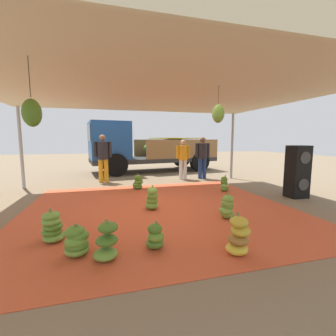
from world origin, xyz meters
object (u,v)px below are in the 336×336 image
Objects in this scene: banana_bunch_3 at (52,227)px; banana_bunch_8 at (77,242)px; banana_bunch_2 at (238,237)px; worker_1 at (202,155)px; banana_bunch_7 at (107,242)px; cargo_truck_main at (148,148)px; banana_bunch_1 at (138,182)px; banana_bunch_6 at (152,199)px; worker_2 at (103,155)px; banana_bunch_0 at (224,184)px; banana_bunch_4 at (227,207)px; banana_bunch_5 at (155,237)px; worker_0 at (183,156)px; speaker_stack at (297,172)px.

banana_bunch_3 is 1.17× the size of banana_bunch_8.
worker_1 is at bearing 70.99° from banana_bunch_2.
banana_bunch_7 is 0.44m from banana_bunch_8.
banana_bunch_7 is 0.32× the size of worker_1.
cargo_truck_main is (2.02, 8.28, 0.94)m from banana_bunch_7.
banana_bunch_1 is 0.08× the size of cargo_truck_main.
banana_bunch_1 is 3.87m from banana_bunch_3.
banana_bunch_6 is at bearing 63.10° from banana_bunch_7.
banana_bunch_2 is 1.78m from banana_bunch_7.
worker_1 reaches higher than banana_bunch_8.
banana_bunch_0 is at bearing -35.85° from worker_2.
banana_bunch_6 is 1.23× the size of banana_bunch_8.
banana_bunch_0 is 2.72m from banana_bunch_1.
cargo_truck_main is at bearing 75.54° from banana_bunch_1.
banana_bunch_7 is 1.21× the size of banana_bunch_8.
worker_1 is at bearing 72.34° from banana_bunch_4.
worker_1 reaches higher than banana_bunch_5.
banana_bunch_0 is at bearing 26.19° from banana_bunch_6.
banana_bunch_5 is 0.23× the size of worker_2.
banana_bunch_5 is at bearing -112.59° from worker_0.
banana_bunch_3 is 2.16m from banana_bunch_6.
banana_bunch_2 is 0.34× the size of worker_1.
banana_bunch_4 is 0.08× the size of cargo_truck_main.
cargo_truck_main reaches higher than worker_1.
speaker_stack is (4.07, 0.09, 0.46)m from banana_bunch_6.
banana_bunch_3 reaches higher than banana_bunch_5.
worker_0 is at bearing 35.50° from banana_bunch_1.
banana_bunch_3 is (-2.57, 1.11, -0.03)m from banana_bunch_2.
banana_bunch_5 is at bearing -23.77° from banana_bunch_3.
banana_bunch_1 is 2.57m from worker_0.
banana_bunch_6 is at bearing 108.34° from banana_bunch_2.
speaker_stack reaches higher than banana_bunch_2.
worker_0 reaches higher than banana_bunch_0.
speaker_stack reaches higher than banana_bunch_3.
banana_bunch_0 is 0.95× the size of banana_bunch_3.
banana_bunch_1 is 0.87× the size of banana_bunch_2.
worker_1 is at bearing 82.80° from banana_bunch_0.
banana_bunch_1 is 3.51m from banana_bunch_4.
banana_bunch_6 is 2.24m from banana_bunch_8.
worker_0 is 0.81m from worker_1.
speaker_stack reaches higher than banana_bunch_8.
worker_1 is at bearing -5.67° from worker_0.
banana_bunch_4 is (0.57, 1.32, -0.02)m from banana_bunch_2.
banana_bunch_5 is 1.08m from banana_bunch_8.
banana_bunch_7 is at bearing -157.29° from banana_bunch_4.
banana_bunch_8 is at bearing -108.74° from banana_bunch_1.
worker_2 reaches higher than banana_bunch_0.
banana_bunch_2 is 6.45m from worker_2.
worker_2 reaches higher than banana_bunch_6.
banana_bunch_2 is 1.41× the size of banana_bunch_5.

